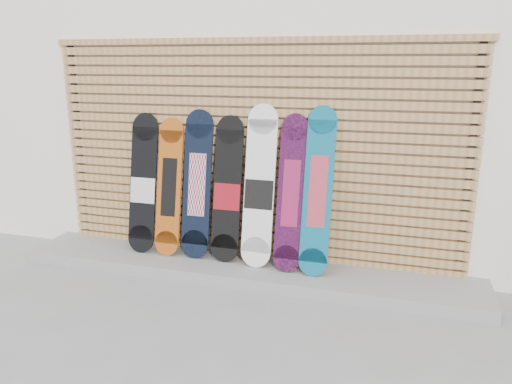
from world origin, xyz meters
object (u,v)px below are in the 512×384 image
snowboard_5 (291,193)px  snowboard_6 (318,191)px  snowboard_1 (169,187)px  snowboard_4 (259,188)px  snowboard_0 (143,184)px  snowboard_3 (227,191)px  snowboard_2 (197,185)px

snowboard_5 → snowboard_6: (0.26, -0.01, 0.04)m
snowboard_1 → snowboard_4: bearing=-0.7°
snowboard_0 → snowboard_1: 0.30m
snowboard_0 → snowboard_3: 0.93m
snowboard_1 → snowboard_6: snowboard_6 is taller
snowboard_2 → snowboard_5: 0.98m
snowboard_0 → snowboard_6: 1.84m
snowboard_5 → snowboard_6: size_ratio=0.95×
snowboard_3 → snowboard_5: (0.65, -0.03, 0.03)m
snowboard_6 → snowboard_0: bearing=179.0°
snowboard_0 → snowboard_1: size_ratio=1.03×
snowboard_0 → snowboard_5: size_ratio=0.97×
snowboard_1 → snowboard_5: (1.29, -0.03, 0.04)m
snowboard_3 → snowboard_2: bearing=179.2°
snowboard_4 → snowboard_2: bearing=178.2°
snowboard_1 → snowboard_5: snowboard_5 is taller
snowboard_4 → snowboard_5: snowboard_4 is taller
snowboard_5 → snowboard_3: bearing=177.4°
snowboard_1 → snowboard_5: 1.29m
snowboard_0 → snowboard_6: size_ratio=0.92×
snowboard_5 → snowboard_6: 0.26m
snowboard_1 → snowboard_6: size_ratio=0.90×
snowboard_4 → snowboard_6: size_ratio=1.00×
snowboard_0 → snowboard_5: bearing=-0.9°
snowboard_4 → snowboard_3: bearing=177.2°
snowboard_0 → snowboard_4: size_ratio=0.92×
snowboard_2 → snowboard_5: size_ratio=1.01×
snowboard_5 → snowboard_2: bearing=178.0°
snowboard_2 → snowboard_4: snowboard_4 is taller
snowboard_1 → snowboard_3: 0.63m
snowboard_2 → snowboard_4: size_ratio=0.95×
snowboard_3 → snowboard_6: bearing=-2.5°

